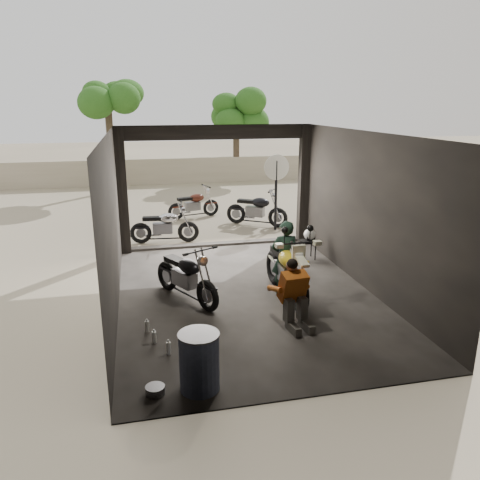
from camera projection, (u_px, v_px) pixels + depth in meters
name	position (u px, v px, depth m)	size (l,w,h in m)	color
ground	(246.00, 295.00, 9.42)	(80.00, 80.00, 0.00)	#7A6D56
garage	(240.00, 227.00, 9.57)	(7.00, 7.13, 3.20)	#2D2B28
boundary_wall	(179.00, 171.00, 22.36)	(18.00, 0.30, 1.20)	gray
tree_left	(107.00, 96.00, 19.37)	(2.20, 2.20, 5.60)	#382B1E
tree_right	(236.00, 106.00, 22.11)	(2.20, 2.20, 5.00)	#382B1E
main_bike	(286.00, 265.00, 9.17)	(0.82, 2.00, 1.33)	white
left_bike	(186.00, 272.00, 9.04)	(0.71, 1.72, 1.16)	black
outside_bike_a	(164.00, 223.00, 12.81)	(0.67, 1.63, 1.11)	black
outside_bike_b	(194.00, 202.00, 15.61)	(0.65, 1.58, 1.07)	#481B11
outside_bike_c	(257.00, 207.00, 14.62)	(0.72, 1.76, 1.19)	black
rider	(285.00, 258.00, 9.31)	(0.56, 0.37, 1.53)	black
mechanic	(296.00, 296.00, 7.93)	(0.59, 0.79, 1.15)	#C4611A
stool	(308.00, 244.00, 11.48)	(0.35, 0.35, 0.48)	black
helmet	(310.00, 234.00, 11.48)	(0.30, 0.31, 0.28)	white
oil_drum	(199.00, 363.00, 6.21)	(0.54, 0.54, 0.83)	#485579
sign_post	(276.00, 180.00, 13.85)	(0.76, 0.08, 2.29)	black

